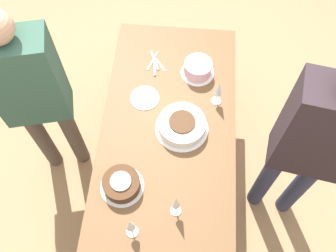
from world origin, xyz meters
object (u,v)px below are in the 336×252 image
wine_glass_extra (218,89)px  person_watching (313,143)px  person_cutting (33,93)px  cake_back_decorated (198,69)px  wine_glass_near (176,203)px  wine_glass_far (130,225)px  cake_center_white (182,125)px  cake_front_chocolate (122,184)px

wine_glass_extra → person_watching: bearing=51.4°
person_cutting → cake_back_decorated: bearing=7.6°
wine_glass_near → wine_glass_far: size_ratio=1.11×
cake_back_decorated → wine_glass_far: bearing=-15.4°
wine_glass_extra → cake_center_white: bearing=-43.4°
cake_back_decorated → person_cutting: person_cutting is taller
person_watching → cake_front_chocolate: bearing=22.8°
cake_front_chocolate → cake_back_decorated: (-0.85, 0.39, 0.01)m
wine_glass_near → wine_glass_far: bearing=-59.3°
cake_center_white → cake_back_decorated: cake_back_decorated is taller
cake_center_white → wine_glass_near: size_ratio=1.45×
cake_back_decorated → cake_front_chocolate: bearing=-24.9°
cake_center_white → person_watching: (0.17, 0.71, 0.23)m
cake_back_decorated → wine_glass_far: wine_glass_far is taller
cake_center_white → cake_front_chocolate: cake_front_chocolate is taller
cake_front_chocolate → cake_center_white: bearing=142.3°
wine_glass_far → wine_glass_extra: wine_glass_extra is taller
cake_center_white → cake_back_decorated: size_ratio=1.48×
cake_front_chocolate → wine_glass_near: (0.12, 0.32, 0.11)m
cake_center_white → cake_back_decorated: (-0.44, 0.08, 0.01)m
wine_glass_far → person_cutting: size_ratio=0.13×
cake_back_decorated → wine_glass_extra: size_ratio=1.08×
cake_front_chocolate → cake_back_decorated: cake_back_decorated is taller
cake_center_white → person_cutting: size_ratio=0.21×
cake_center_white → cake_front_chocolate: size_ratio=1.32×
cake_front_chocolate → cake_back_decorated: bearing=155.1°
cake_center_white → wine_glass_far: bearing=-18.8°
cake_back_decorated → wine_glass_extra: (0.22, 0.13, 0.09)m
wine_glass_near → person_cutting: (-0.58, -0.90, 0.06)m
cake_back_decorated → wine_glass_near: bearing=-4.5°
wine_glass_far → wine_glass_near: bearing=120.7°
wine_glass_near → wine_glass_extra: 0.78m
cake_front_chocolate → wine_glass_far: 0.28m
wine_glass_extra → person_watching: (0.40, 0.50, 0.14)m
cake_center_white → wine_glass_near: (0.53, 0.00, 0.11)m
wine_glass_near → person_cutting: 1.07m
person_cutting → person_watching: 1.62m
wine_glass_extra → person_watching: person_watching is taller
cake_back_decorated → person_watching: bearing=45.7°
wine_glass_extra → person_cutting: person_cutting is taller
cake_center_white → person_cutting: bearing=-93.4°
cake_front_chocolate → wine_glass_extra: 0.83m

